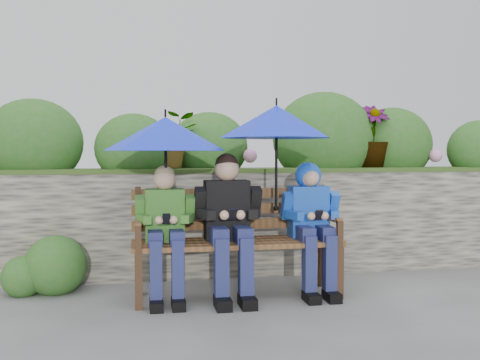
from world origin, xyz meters
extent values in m
plane|color=#535353|center=(0.00, 0.00, 0.00)|extent=(60.00, 60.00, 0.00)
cube|color=#423F3C|center=(0.00, 0.75, 0.50)|extent=(8.00, 0.40, 1.00)
cube|color=#314B1A|center=(0.00, 0.75, 1.01)|extent=(8.00, 0.42, 0.04)
cube|color=#314B1A|center=(0.00, 1.95, 0.48)|extent=(8.00, 2.00, 0.96)
ellipsoid|color=#28601C|center=(-1.83, 0.99, 1.28)|extent=(0.92, 0.74, 0.83)
ellipsoid|color=#28601C|center=(-0.89, 0.85, 1.22)|extent=(0.74, 0.59, 0.67)
ellipsoid|color=#28601C|center=(-0.14, 1.08, 1.24)|extent=(0.79, 0.63, 0.71)
ellipsoid|color=#28601C|center=(1.07, 1.04, 1.33)|extent=(1.09, 0.87, 0.98)
ellipsoid|color=#28601C|center=(1.87, 1.09, 1.27)|extent=(0.90, 0.72, 0.81)
ellipsoid|color=#28601C|center=(2.76, 0.83, 1.21)|extent=(0.71, 0.57, 0.64)
sphere|color=#F096CE|center=(-1.62, 0.85, 1.15)|extent=(0.14, 0.14, 0.14)
sphere|color=#F096CE|center=(0.24, 0.85, 1.15)|extent=(0.14, 0.14, 0.14)
sphere|color=#F096CE|center=(2.26, 0.85, 1.15)|extent=(0.14, 0.14, 0.14)
imported|color=#28601C|center=(-0.53, 0.85, 1.30)|extent=(0.48, 0.42, 0.54)
imported|color=#28601C|center=(1.53, 0.85, 1.35)|extent=(0.36, 0.36, 0.65)
sphere|color=#28601C|center=(-1.55, 0.35, 0.22)|extent=(0.52, 0.52, 0.52)
sphere|color=#28601C|center=(-1.80, 0.30, 0.15)|extent=(0.35, 0.35, 0.35)
cube|color=#3B2618|center=(-0.85, -0.31, 0.21)|extent=(0.06, 0.06, 0.43)
cube|color=#3B2618|center=(-0.85, 0.12, 0.21)|extent=(0.06, 0.06, 0.43)
cube|color=#3B2618|center=(0.74, -0.31, 0.21)|extent=(0.06, 0.06, 0.43)
cube|color=#3B2618|center=(0.74, 0.12, 0.21)|extent=(0.06, 0.06, 0.43)
cube|color=brown|center=(-0.06, -0.28, 0.45)|extent=(1.70, 0.09, 0.04)
cube|color=brown|center=(-0.06, -0.15, 0.45)|extent=(1.70, 0.09, 0.04)
cube|color=brown|center=(-0.06, -0.03, 0.45)|extent=(1.70, 0.09, 0.04)
cube|color=brown|center=(-0.06, 0.09, 0.45)|extent=(1.70, 0.09, 0.04)
cube|color=#3B2618|center=(-0.85, 0.14, 0.66)|extent=(0.05, 0.05, 0.47)
cube|color=brown|center=(-0.85, -0.10, 0.63)|extent=(0.05, 0.44, 0.04)
cube|color=#3B2618|center=(-0.85, -0.31, 0.53)|extent=(0.05, 0.05, 0.21)
cube|color=#3B2618|center=(0.74, 0.14, 0.66)|extent=(0.05, 0.05, 0.47)
cube|color=brown|center=(0.74, -0.10, 0.63)|extent=(0.05, 0.44, 0.04)
cube|color=#3B2618|center=(0.74, -0.31, 0.53)|extent=(0.05, 0.05, 0.21)
cube|color=brown|center=(-0.06, 0.15, 0.57)|extent=(1.70, 0.03, 0.09)
cube|color=brown|center=(-0.06, 0.15, 0.70)|extent=(1.70, 0.03, 0.09)
cube|color=brown|center=(-0.06, 0.15, 0.83)|extent=(1.70, 0.03, 0.09)
cube|color=#518B3B|center=(-0.64, 0.00, 0.68)|extent=(0.31, 0.18, 0.42)
sphere|color=tan|center=(-0.64, -0.02, 0.97)|extent=(0.18, 0.18, 0.18)
sphere|color=#998251|center=(-0.64, -0.01, 1.00)|extent=(0.17, 0.17, 0.17)
cube|color=navy|center=(-0.72, -0.14, 0.52)|extent=(0.11, 0.29, 0.11)
cube|color=navy|center=(-0.72, -0.29, 0.26)|extent=(0.09, 0.10, 0.52)
cube|color=black|center=(-0.72, -0.35, 0.04)|extent=(0.10, 0.20, 0.07)
cube|color=navy|center=(-0.56, -0.14, 0.52)|extent=(0.11, 0.29, 0.11)
cube|color=navy|center=(-0.56, -0.29, 0.26)|extent=(0.09, 0.10, 0.52)
cube|color=black|center=(-0.56, -0.35, 0.04)|extent=(0.10, 0.20, 0.07)
cube|color=#518B3B|center=(-0.84, -0.04, 0.73)|extent=(0.07, 0.17, 0.24)
cube|color=#518B3B|center=(-0.81, -0.16, 0.67)|extent=(0.12, 0.20, 0.06)
sphere|color=tan|center=(-0.70, -0.24, 0.67)|extent=(0.06, 0.06, 0.06)
cube|color=#518B3B|center=(-0.44, -0.04, 0.73)|extent=(0.07, 0.17, 0.24)
cube|color=#518B3B|center=(-0.47, -0.16, 0.67)|extent=(0.12, 0.20, 0.06)
sphere|color=tan|center=(-0.58, -0.24, 0.67)|extent=(0.06, 0.06, 0.06)
cube|color=black|center=(-0.64, -0.25, 0.68)|extent=(0.06, 0.07, 0.09)
cube|color=black|center=(-0.13, 0.00, 0.71)|extent=(0.36, 0.21, 0.49)
sphere|color=tan|center=(-0.13, -0.02, 1.05)|extent=(0.20, 0.20, 0.20)
sphere|color=black|center=(-0.13, -0.01, 1.08)|extent=(0.19, 0.19, 0.19)
cube|color=navy|center=(-0.23, -0.17, 0.53)|extent=(0.13, 0.34, 0.13)
cube|color=navy|center=(-0.23, -0.34, 0.26)|extent=(0.11, 0.12, 0.53)
cube|color=black|center=(-0.23, -0.40, 0.04)|extent=(0.12, 0.23, 0.09)
cube|color=navy|center=(-0.04, -0.17, 0.53)|extent=(0.13, 0.34, 0.13)
cube|color=navy|center=(-0.04, -0.34, 0.26)|extent=(0.11, 0.12, 0.53)
cube|color=black|center=(-0.04, -0.40, 0.04)|extent=(0.12, 0.23, 0.09)
cube|color=black|center=(-0.36, -0.05, 0.77)|extent=(0.09, 0.20, 0.27)
cube|color=black|center=(-0.33, -0.19, 0.70)|extent=(0.14, 0.23, 0.07)
sphere|color=tan|center=(-0.20, -0.28, 0.70)|extent=(0.07, 0.07, 0.07)
cube|color=black|center=(0.10, -0.05, 0.77)|extent=(0.09, 0.20, 0.27)
cube|color=black|center=(0.07, -0.19, 0.70)|extent=(0.14, 0.23, 0.07)
sphere|color=tan|center=(-0.07, -0.28, 0.70)|extent=(0.07, 0.07, 0.07)
cube|color=black|center=(-0.13, -0.29, 0.71)|extent=(0.06, 0.07, 0.09)
cube|color=#1D52B3|center=(0.58, 0.00, 0.68)|extent=(0.32, 0.19, 0.43)
sphere|color=tan|center=(0.58, -0.02, 0.98)|extent=(0.18, 0.18, 0.18)
sphere|color=#1D52B3|center=(0.58, 0.01, 0.99)|extent=(0.22, 0.22, 0.22)
sphere|color=tan|center=(0.58, -0.06, 0.97)|extent=(0.13, 0.13, 0.13)
cube|color=navy|center=(0.49, -0.15, 0.52)|extent=(0.11, 0.30, 0.11)
cube|color=navy|center=(0.49, -0.30, 0.26)|extent=(0.09, 0.10, 0.52)
cube|color=black|center=(0.49, -0.35, 0.04)|extent=(0.10, 0.21, 0.08)
cube|color=navy|center=(0.66, -0.15, 0.52)|extent=(0.11, 0.30, 0.11)
cube|color=navy|center=(0.66, -0.30, 0.26)|extent=(0.09, 0.10, 0.52)
cube|color=black|center=(0.66, -0.35, 0.04)|extent=(0.10, 0.21, 0.08)
cube|color=#1D52B3|center=(0.37, -0.04, 0.74)|extent=(0.08, 0.17, 0.24)
cube|color=#1D52B3|center=(0.40, -0.17, 0.67)|extent=(0.12, 0.20, 0.07)
sphere|color=tan|center=(0.52, -0.25, 0.67)|extent=(0.07, 0.07, 0.07)
cube|color=#1D52B3|center=(0.78, -0.04, 0.74)|extent=(0.08, 0.17, 0.24)
cube|color=#1D52B3|center=(0.75, -0.17, 0.67)|extent=(0.12, 0.20, 0.07)
sphere|color=tan|center=(0.63, -0.25, 0.67)|extent=(0.07, 0.07, 0.07)
cube|color=black|center=(0.58, -0.26, 0.68)|extent=(0.06, 0.07, 0.09)
cone|color=#0B25F0|center=(-0.63, -0.05, 1.33)|extent=(0.97, 0.97, 0.27)
cylinder|color=black|center=(-0.63, -0.05, 1.50)|extent=(0.02, 0.02, 0.06)
cylinder|color=black|center=(-0.63, -0.05, 1.02)|extent=(0.02, 0.02, 0.63)
sphere|color=black|center=(-0.63, -0.05, 0.70)|extent=(0.04, 0.04, 0.04)
cone|color=#0B25F0|center=(0.27, -0.08, 1.44)|extent=(0.94, 0.94, 0.27)
cylinder|color=black|center=(0.27, -0.08, 1.60)|extent=(0.02, 0.02, 0.06)
cylinder|color=black|center=(0.27, -0.08, 1.08)|extent=(0.02, 0.02, 0.71)
sphere|color=black|center=(0.27, -0.08, 0.72)|extent=(0.04, 0.04, 0.04)
camera|label=1|loc=(-0.83, -4.35, 1.19)|focal=40.00mm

